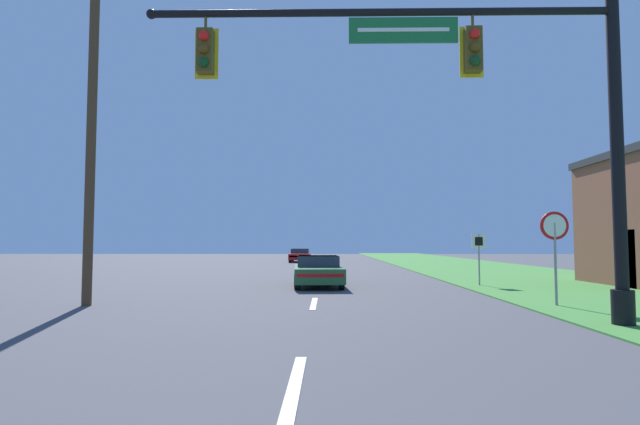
% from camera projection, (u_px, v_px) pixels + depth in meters
% --- Properties ---
extents(grass_verge_right, '(10.00, 110.00, 0.04)m').
position_uv_depth(grass_verge_right, '(497.00, 271.00, 29.73)').
color(grass_verge_right, '#428438').
rests_on(grass_verge_right, ground).
extents(road_center_line, '(0.16, 34.80, 0.01)m').
position_uv_depth(road_center_line, '(319.00, 282.00, 21.92)').
color(road_center_line, silver).
rests_on(road_center_line, ground).
extents(signal_mast, '(10.11, 0.47, 7.43)m').
position_uv_depth(signal_mast, '(493.00, 106.00, 10.43)').
color(signal_mast, black).
rests_on(signal_mast, grass_verge_right).
extents(car_ahead, '(2.09, 4.74, 1.19)m').
position_uv_depth(car_ahead, '(318.00, 271.00, 19.81)').
color(car_ahead, black).
rests_on(car_ahead, ground).
extents(far_car, '(1.82, 4.69, 1.19)m').
position_uv_depth(far_car, '(300.00, 255.00, 45.58)').
color(far_car, black).
rests_on(far_car, ground).
extents(stop_sign, '(0.76, 0.07, 2.50)m').
position_uv_depth(stop_sign, '(555.00, 237.00, 13.40)').
color(stop_sign, gray).
rests_on(stop_sign, grass_verge_right).
extents(route_sign_post, '(0.55, 0.06, 2.03)m').
position_uv_depth(route_sign_post, '(479.00, 247.00, 19.77)').
color(route_sign_post, gray).
rests_on(route_sign_post, grass_verge_right).
extents(utility_pole_near, '(1.80, 0.26, 10.21)m').
position_uv_depth(utility_pole_near, '(92.00, 114.00, 13.82)').
color(utility_pole_near, '#4C3823').
rests_on(utility_pole_near, ground).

